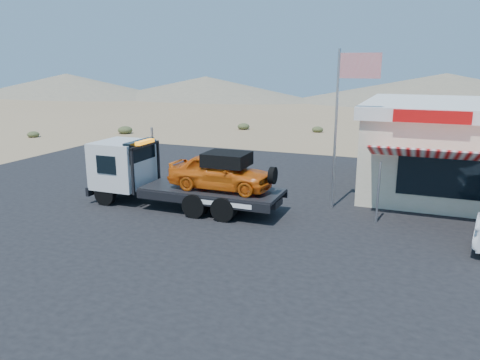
{
  "coord_description": "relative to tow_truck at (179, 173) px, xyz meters",
  "views": [
    {
      "loc": [
        7.81,
        -13.1,
        5.5
      ],
      "look_at": [
        1.91,
        1.77,
        1.5
      ],
      "focal_mm": 35.0,
      "sensor_mm": 36.0,
      "label": 1
    }
  ],
  "objects": [
    {
      "name": "distant_hills",
      "position": [
        -8.88,
        52.75,
        0.51
      ],
      "size": [
        126.0,
        48.0,
        4.2
      ],
      "color": "#726B59",
      "rests_on": "ground"
    },
    {
      "name": "flagpole",
      "position": [
        5.82,
        2.11,
        2.39
      ],
      "size": [
        1.55,
        0.1,
        6.0
      ],
      "color": "#99999E",
      "rests_on": "asphalt_lot"
    },
    {
      "name": "asphalt_lot",
      "position": [
        2.89,
        0.61,
        -1.37
      ],
      "size": [
        32.0,
        24.0,
        0.02
      ],
      "primitive_type": "cube",
      "color": "black",
      "rests_on": "ground"
    },
    {
      "name": "ground",
      "position": [
        0.89,
        -2.39,
        -1.38
      ],
      "size": [
        120.0,
        120.0,
        0.0
      ],
      "primitive_type": "plane",
      "color": "#937653",
      "rests_on": "ground"
    },
    {
      "name": "tow_truck",
      "position": [
        0.0,
        0.0,
        0.0
      ],
      "size": [
        7.63,
        2.26,
        2.55
      ],
      "color": "black",
      "rests_on": "asphalt_lot"
    },
    {
      "name": "desert_scrub",
      "position": [
        -12.87,
        7.48,
        -1.09
      ],
      "size": [
        20.56,
        35.48,
        0.63
      ],
      "color": "#3D4626",
      "rests_on": "ground"
    }
  ]
}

